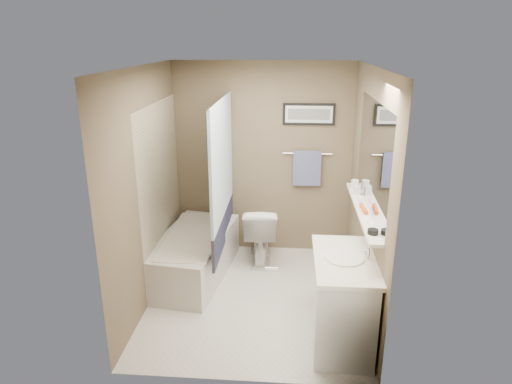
# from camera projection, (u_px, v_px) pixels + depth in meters

# --- Properties ---
(ground) EXTENTS (2.50, 2.50, 0.00)m
(ground) POSITION_uv_depth(u_px,v_px,m) (255.00, 298.00, 4.89)
(ground) COLOR silver
(ground) RESTS_ON ground
(ceiling) EXTENTS (2.20, 2.50, 0.04)m
(ceiling) POSITION_uv_depth(u_px,v_px,m) (255.00, 69.00, 4.12)
(ceiling) COLOR silver
(ceiling) RESTS_ON wall_back
(wall_back) EXTENTS (2.20, 0.04, 2.40)m
(wall_back) POSITION_uv_depth(u_px,v_px,m) (263.00, 160.00, 5.67)
(wall_back) COLOR brown
(wall_back) RESTS_ON ground
(wall_front) EXTENTS (2.20, 0.04, 2.40)m
(wall_front) POSITION_uv_depth(u_px,v_px,m) (242.00, 246.00, 3.34)
(wall_front) COLOR brown
(wall_front) RESTS_ON ground
(wall_left) EXTENTS (0.04, 2.50, 2.40)m
(wall_left) POSITION_uv_depth(u_px,v_px,m) (148.00, 189.00, 4.58)
(wall_left) COLOR brown
(wall_left) RESTS_ON ground
(wall_right) EXTENTS (0.04, 2.50, 2.40)m
(wall_right) POSITION_uv_depth(u_px,v_px,m) (366.00, 195.00, 4.43)
(wall_right) COLOR brown
(wall_right) RESTS_ON ground
(tile_surround) EXTENTS (0.02, 1.55, 2.00)m
(tile_surround) POSITION_uv_depth(u_px,v_px,m) (162.00, 192.00, 5.12)
(tile_surround) COLOR #BEB090
(tile_surround) RESTS_ON wall_left
(curtain_rod) EXTENTS (0.02, 1.55, 0.02)m
(curtain_rod) POSITION_uv_depth(u_px,v_px,m) (220.00, 98.00, 4.73)
(curtain_rod) COLOR silver
(curtain_rod) RESTS_ON wall_left
(curtain_upper) EXTENTS (0.03, 1.45, 1.28)m
(curtain_upper) POSITION_uv_depth(u_px,v_px,m) (222.00, 159.00, 4.94)
(curtain_upper) COLOR white
(curtain_upper) RESTS_ON curtain_rod
(curtain_lower) EXTENTS (0.03, 1.45, 0.36)m
(curtain_lower) POSITION_uv_depth(u_px,v_px,m) (223.00, 228.00, 5.21)
(curtain_lower) COLOR #252845
(curtain_lower) RESTS_ON curtain_rod
(mirror) EXTENTS (0.02, 1.60, 1.00)m
(mirror) POSITION_uv_depth(u_px,v_px,m) (373.00, 157.00, 4.15)
(mirror) COLOR silver
(mirror) RESTS_ON wall_right
(shelf) EXTENTS (0.12, 1.60, 0.03)m
(shelf) POSITION_uv_depth(u_px,v_px,m) (362.00, 210.00, 4.32)
(shelf) COLOR silver
(shelf) RESTS_ON wall_right
(towel_bar) EXTENTS (0.60, 0.02, 0.02)m
(towel_bar) POSITION_uv_depth(u_px,v_px,m) (307.00, 154.00, 5.58)
(towel_bar) COLOR silver
(towel_bar) RESTS_ON wall_back
(towel) EXTENTS (0.34, 0.05, 0.44)m
(towel) POSITION_uv_depth(u_px,v_px,m) (307.00, 168.00, 5.62)
(towel) COLOR #7B86B3
(towel) RESTS_ON towel_bar
(art_frame) EXTENTS (0.62, 0.02, 0.26)m
(art_frame) POSITION_uv_depth(u_px,v_px,m) (309.00, 114.00, 5.44)
(art_frame) COLOR black
(art_frame) RESTS_ON wall_back
(art_mat) EXTENTS (0.56, 0.00, 0.20)m
(art_mat) POSITION_uv_depth(u_px,v_px,m) (309.00, 114.00, 5.43)
(art_mat) COLOR white
(art_mat) RESTS_ON art_frame
(art_image) EXTENTS (0.50, 0.00, 0.13)m
(art_image) POSITION_uv_depth(u_px,v_px,m) (309.00, 114.00, 5.42)
(art_image) COLOR #595959
(art_image) RESTS_ON art_mat
(door) EXTENTS (0.80, 0.02, 2.00)m
(door) POSITION_uv_depth(u_px,v_px,m) (316.00, 274.00, 3.36)
(door) COLOR silver
(door) RESTS_ON wall_front
(door_handle) EXTENTS (0.10, 0.02, 0.02)m
(door_handle) POSITION_uv_depth(u_px,v_px,m) (271.00, 269.00, 3.43)
(door_handle) COLOR silver
(door_handle) RESTS_ON door
(bathtub) EXTENTS (0.90, 1.58, 0.50)m
(bathtub) POSITION_uv_depth(u_px,v_px,m) (194.00, 256.00, 5.29)
(bathtub) COLOR silver
(bathtub) RESTS_ON ground
(tub_rim) EXTENTS (0.56, 1.36, 0.02)m
(tub_rim) POSITION_uv_depth(u_px,v_px,m) (193.00, 236.00, 5.21)
(tub_rim) COLOR beige
(tub_rim) RESTS_ON bathtub
(toilet) EXTENTS (0.44, 0.73, 0.72)m
(toilet) POSITION_uv_depth(u_px,v_px,m) (260.00, 233.00, 5.62)
(toilet) COLOR white
(toilet) RESTS_ON ground
(vanity) EXTENTS (0.55, 0.93, 0.80)m
(vanity) POSITION_uv_depth(u_px,v_px,m) (344.00, 303.00, 4.08)
(vanity) COLOR white
(vanity) RESTS_ON ground
(countertop) EXTENTS (0.54, 0.96, 0.04)m
(countertop) POSITION_uv_depth(u_px,v_px,m) (345.00, 260.00, 3.94)
(countertop) COLOR silver
(countertop) RESTS_ON vanity
(sink_basin) EXTENTS (0.34, 0.34, 0.01)m
(sink_basin) POSITION_uv_depth(u_px,v_px,m) (344.00, 257.00, 3.94)
(sink_basin) COLOR white
(sink_basin) RESTS_ON countertop
(faucet_spout) EXTENTS (0.02, 0.02, 0.10)m
(faucet_spout) POSITION_uv_depth(u_px,v_px,m) (368.00, 254.00, 3.91)
(faucet_spout) COLOR silver
(faucet_spout) RESTS_ON countertop
(faucet_knob) EXTENTS (0.05, 0.05, 0.05)m
(faucet_knob) POSITION_uv_depth(u_px,v_px,m) (366.00, 251.00, 4.01)
(faucet_knob) COLOR white
(faucet_knob) RESTS_ON countertop
(candle_bowl_near) EXTENTS (0.09, 0.09, 0.04)m
(candle_bowl_near) POSITION_uv_depth(u_px,v_px,m) (373.00, 232.00, 3.75)
(candle_bowl_near) COLOR black
(candle_bowl_near) RESTS_ON shelf
(hair_brush_front) EXTENTS (0.06, 0.22, 0.04)m
(hair_brush_front) POSITION_uv_depth(u_px,v_px,m) (364.00, 209.00, 4.25)
(hair_brush_front) COLOR #CA461C
(hair_brush_front) RESTS_ON shelf
(pink_comb) EXTENTS (0.04, 0.16, 0.01)m
(pink_comb) POSITION_uv_depth(u_px,v_px,m) (359.00, 200.00, 4.51)
(pink_comb) COLOR #F696C7
(pink_comb) RESTS_ON shelf
(glass_jar) EXTENTS (0.08, 0.08, 0.10)m
(glass_jar) POSITION_uv_depth(u_px,v_px,m) (355.00, 184.00, 4.85)
(glass_jar) COLOR silver
(glass_jar) RESTS_ON shelf
(soap_bottle) EXTENTS (0.07, 0.07, 0.14)m
(soap_bottle) POSITION_uv_depth(u_px,v_px,m) (357.00, 188.00, 4.68)
(soap_bottle) COLOR #999999
(soap_bottle) RESTS_ON shelf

